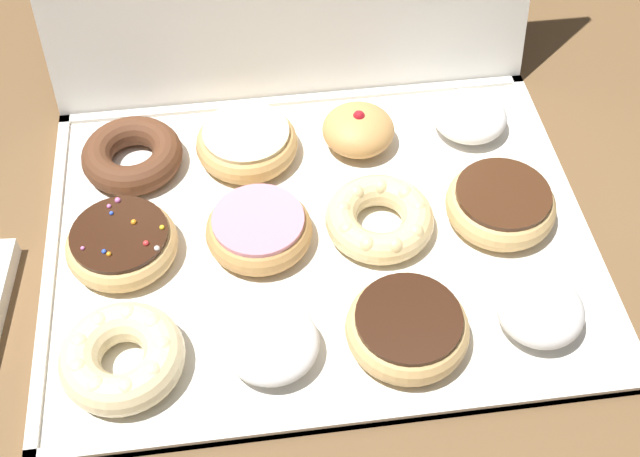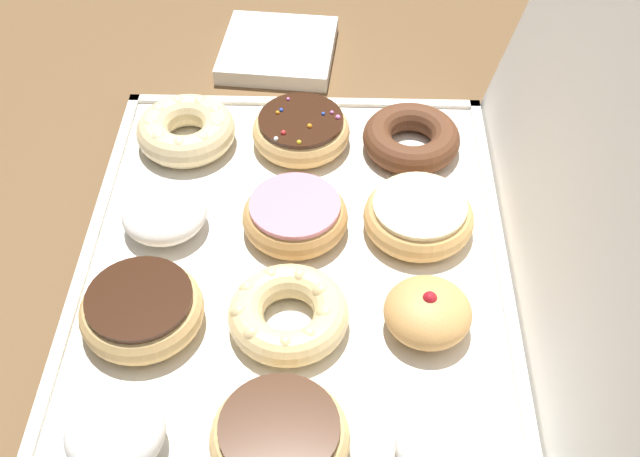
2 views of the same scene
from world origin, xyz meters
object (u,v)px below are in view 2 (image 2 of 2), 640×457
(powdered_filled_donut_3, at_px, (115,432))
(cruller_donut_6, at_px, (284,313))
(donut_box, at_px, (293,277))
(pink_frosted_donut_5, at_px, (291,216))
(sprinkle_donut_4, at_px, (298,130))
(glazed_ring_donut_9, at_px, (419,216))
(powdered_filled_donut_1, at_px, (164,213))
(jelly_filled_donut_10, at_px, (428,312))
(powdered_filled_donut_11, at_px, (447,443))
(chocolate_frosted_donut_2, at_px, (142,309))
(chocolate_cake_ring_donut_8, at_px, (411,138))
(napkin_stack, at_px, (278,50))
(chocolate_frosted_donut_7, at_px, (285,437))
(cruller_donut_0, at_px, (186,129))

(powdered_filled_donut_3, height_order, cruller_donut_6, powdered_filled_donut_3)
(donut_box, relative_size, pink_frosted_donut_5, 5.12)
(sprinkle_donut_4, relative_size, glazed_ring_donut_9, 0.99)
(powdered_filled_donut_1, relative_size, jelly_filled_donut_10, 1.08)
(powdered_filled_donut_11, bearing_deg, cruller_donut_6, -132.72)
(powdered_filled_donut_1, bearing_deg, pink_frosted_donut_5, 90.07)
(chocolate_frosted_donut_2, relative_size, powdered_filled_donut_11, 1.35)
(powdered_filled_donut_11, bearing_deg, pink_frosted_donut_5, -151.17)
(chocolate_frosted_donut_2, xyz_separation_m, chocolate_cake_ring_donut_8, (-0.26, 0.27, -0.00))
(powdered_filled_donut_1, distance_m, napkin_stack, 0.35)
(napkin_stack, bearing_deg, donut_box, 5.75)
(pink_frosted_donut_5, relative_size, napkin_stack, 0.75)
(powdered_filled_donut_3, bearing_deg, jelly_filled_donut_10, 116.37)
(donut_box, height_order, sprinkle_donut_4, sprinkle_donut_4)
(powdered_filled_donut_11, bearing_deg, powdered_filled_donut_3, -90.23)
(chocolate_frosted_donut_7, distance_m, napkin_stack, 0.59)
(sprinkle_donut_4, relative_size, chocolate_frosted_donut_7, 0.98)
(donut_box, relative_size, chocolate_frosted_donut_2, 4.85)
(sprinkle_donut_4, height_order, cruller_donut_6, sprinkle_donut_4)
(glazed_ring_donut_9, xyz_separation_m, powdered_filled_donut_11, (0.26, 0.01, 0.00))
(cruller_donut_0, distance_m, powdered_filled_donut_1, 0.14)
(powdered_filled_donut_1, bearing_deg, jelly_filled_donut_10, 64.95)
(chocolate_frosted_donut_7, bearing_deg, jelly_filled_donut_10, 136.33)
(cruller_donut_6, bearing_deg, jelly_filled_donut_10, 90.64)
(powdered_filled_donut_1, height_order, chocolate_frosted_donut_7, same)
(cruller_donut_0, xyz_separation_m, chocolate_cake_ring_donut_8, (0.00, 0.26, -0.00))
(chocolate_frosted_donut_2, bearing_deg, pink_frosted_donut_5, 133.80)
(glazed_ring_donut_9, height_order, powdered_filled_donut_11, powdered_filled_donut_11)
(cruller_donut_0, bearing_deg, chocolate_frosted_donut_2, -0.82)
(donut_box, bearing_deg, chocolate_cake_ring_donut_8, 146.66)
(sprinkle_donut_4, xyz_separation_m, jelly_filled_donut_10, (0.26, 0.13, 0.00))
(glazed_ring_donut_9, distance_m, powdered_filled_donut_11, 0.26)
(sprinkle_donut_4, bearing_deg, chocolate_frosted_donut_7, 1.19)
(chocolate_frosted_donut_7, xyz_separation_m, powdered_filled_donut_11, (0.00, 0.13, -0.00))
(pink_frosted_donut_5, relative_size, jelly_filled_donut_10, 1.34)
(cruller_donut_0, relative_size, glazed_ring_donut_9, 0.99)
(jelly_filled_donut_10, bearing_deg, cruller_donut_0, -134.72)
(powdered_filled_donut_3, height_order, chocolate_cake_ring_donut_8, powdered_filled_donut_3)
(pink_frosted_donut_5, height_order, cruller_donut_6, pink_frosted_donut_5)
(powdered_filled_donut_1, relative_size, pink_frosted_donut_5, 0.81)
(cruller_donut_0, distance_m, jelly_filled_donut_10, 0.37)
(sprinkle_donut_4, bearing_deg, cruller_donut_6, -0.13)
(chocolate_frosted_donut_2, bearing_deg, napkin_stack, 167.92)
(cruller_donut_0, height_order, chocolate_frosted_donut_2, same)
(cruller_donut_0, distance_m, pink_frosted_donut_5, 0.19)
(chocolate_frosted_donut_2, relative_size, chocolate_cake_ring_donut_8, 1.04)
(donut_box, xyz_separation_m, chocolate_frosted_donut_7, (0.19, 0.00, 0.03))
(glazed_ring_donut_9, bearing_deg, cruller_donut_6, -45.86)
(chocolate_frosted_donut_2, relative_size, sprinkle_donut_4, 1.03)
(chocolate_frosted_donut_2, height_order, powdered_filled_donut_3, powdered_filled_donut_3)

